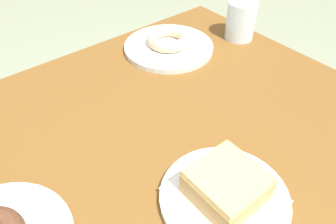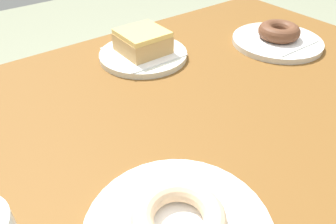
{
  "view_description": "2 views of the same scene",
  "coord_description": "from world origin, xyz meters",
  "px_view_note": "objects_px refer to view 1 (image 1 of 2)",
  "views": [
    {
      "loc": [
        0.23,
        0.38,
        1.19
      ],
      "look_at": [
        -0.08,
        -0.0,
        0.75
      ],
      "focal_mm": 35.7,
      "sensor_mm": 36.0,
      "label": 1
    },
    {
      "loc": [
        -0.41,
        -0.4,
        1.09
      ],
      "look_at": [
        -0.15,
        -0.05,
        0.76
      ],
      "focal_mm": 35.15,
      "sensor_mm": 36.0,
      "label": 2
    }
  ],
  "objects_px": {
    "donut_sugar_ring": "(169,39)",
    "water_glass": "(241,20)",
    "donut_glazed_square": "(227,185)",
    "plate_sugar_ring": "(169,47)",
    "plate_glazed_square": "(224,198)"
  },
  "relations": [
    {
      "from": "donut_sugar_ring",
      "to": "water_glass",
      "type": "distance_m",
      "value": 0.21
    },
    {
      "from": "donut_glazed_square",
      "to": "water_glass",
      "type": "bearing_deg",
      "value": -140.65
    },
    {
      "from": "plate_sugar_ring",
      "to": "plate_glazed_square",
      "type": "distance_m",
      "value": 0.48
    },
    {
      "from": "plate_sugar_ring",
      "to": "donut_glazed_square",
      "type": "bearing_deg",
      "value": 61.41
    },
    {
      "from": "donut_sugar_ring",
      "to": "donut_glazed_square",
      "type": "bearing_deg",
      "value": 61.41
    },
    {
      "from": "plate_sugar_ring",
      "to": "plate_glazed_square",
      "type": "xyz_separation_m",
      "value": [
        0.23,
        0.42,
        0.0
      ]
    },
    {
      "from": "plate_sugar_ring",
      "to": "donut_sugar_ring",
      "type": "relative_size",
      "value": 2.04
    },
    {
      "from": "plate_sugar_ring",
      "to": "donut_glazed_square",
      "type": "distance_m",
      "value": 0.48
    },
    {
      "from": "plate_glazed_square",
      "to": "donut_glazed_square",
      "type": "height_order",
      "value": "donut_glazed_square"
    },
    {
      "from": "donut_sugar_ring",
      "to": "water_glass",
      "type": "relative_size",
      "value": 1.12
    },
    {
      "from": "donut_glazed_square",
      "to": "donut_sugar_ring",
      "type": "bearing_deg",
      "value": -118.59
    },
    {
      "from": "plate_glazed_square",
      "to": "donut_glazed_square",
      "type": "distance_m",
      "value": 0.04
    },
    {
      "from": "water_glass",
      "to": "plate_glazed_square",
      "type": "bearing_deg",
      "value": 39.35
    },
    {
      "from": "plate_sugar_ring",
      "to": "donut_sugar_ring",
      "type": "bearing_deg",
      "value": 0.0
    },
    {
      "from": "plate_sugar_ring",
      "to": "water_glass",
      "type": "relative_size",
      "value": 2.29
    }
  ]
}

